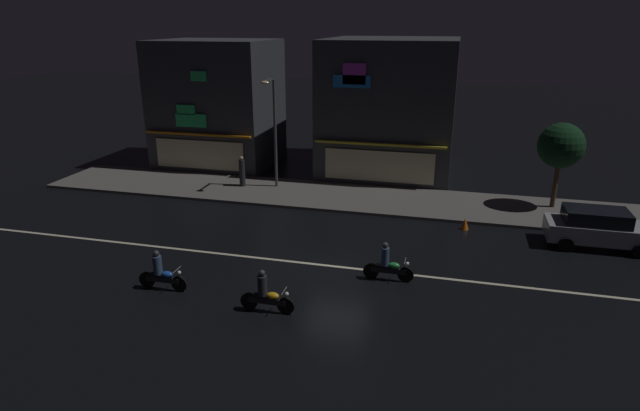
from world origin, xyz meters
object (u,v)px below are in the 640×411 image
at_px(pedestrian_on_sidewalk, 242,172).
at_px(motorcycle_following, 387,264).
at_px(motorcycle_lead, 266,294).
at_px(traffic_cone, 465,224).
at_px(motorcycle_opposite_lane, 161,273).
at_px(parked_car_near_kerb, 598,228).
at_px(streetlamp_west, 273,123).

bearing_deg(pedestrian_on_sidewalk, motorcycle_following, 67.30).
xyz_separation_m(motorcycle_lead, motorcycle_following, (3.63, 3.30, 0.00)).
bearing_deg(pedestrian_on_sidewalk, traffic_cone, 96.35).
bearing_deg(motorcycle_following, motorcycle_opposite_lane, 21.20).
bearing_deg(traffic_cone, pedestrian_on_sidewalk, 164.59).
bearing_deg(motorcycle_following, pedestrian_on_sidewalk, -42.64).
bearing_deg(traffic_cone, motorcycle_lead, -124.86).
height_order(motorcycle_following, traffic_cone, motorcycle_following).
bearing_deg(motorcycle_lead, motorcycle_opposite_lane, -13.48).
height_order(motorcycle_opposite_lane, traffic_cone, motorcycle_opposite_lane).
bearing_deg(traffic_cone, motorcycle_opposite_lane, -140.59).
distance_m(motorcycle_lead, motorcycle_opposite_lane, 4.24).
bearing_deg(motorcycle_opposite_lane, pedestrian_on_sidewalk, -82.20).
bearing_deg(motorcycle_opposite_lane, parked_car_near_kerb, -154.09).
bearing_deg(traffic_cone, motorcycle_following, -115.44).
height_order(parked_car_near_kerb, motorcycle_following, parked_car_near_kerb).
relative_size(motorcycle_lead, motorcycle_following, 1.00).
height_order(pedestrian_on_sidewalk, motorcycle_opposite_lane, pedestrian_on_sidewalk).
bearing_deg(parked_car_near_kerb, traffic_cone, 173.17).
distance_m(streetlamp_west, traffic_cone, 11.80).
distance_m(streetlamp_west, motorcycle_opposite_lane, 12.88).
relative_size(streetlamp_west, parked_car_near_kerb, 1.45).
xyz_separation_m(motorcycle_opposite_lane, traffic_cone, (10.71, 8.80, -0.36)).
relative_size(motorcycle_following, motorcycle_opposite_lane, 1.00).
relative_size(streetlamp_west, motorcycle_opposite_lane, 3.28).
xyz_separation_m(parked_car_near_kerb, motorcycle_following, (-8.36, -5.38, -0.24)).
xyz_separation_m(parked_car_near_kerb, traffic_cone, (-5.48, 0.66, -0.59)).
relative_size(streetlamp_west, traffic_cone, 11.35).
xyz_separation_m(streetlamp_west, parked_car_near_kerb, (16.10, -4.32, -3.01)).
bearing_deg(pedestrian_on_sidewalk, streetlamp_west, 117.74).
bearing_deg(motorcycle_lead, motorcycle_following, -143.93).
bearing_deg(parked_car_near_kerb, streetlamp_west, 164.98).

